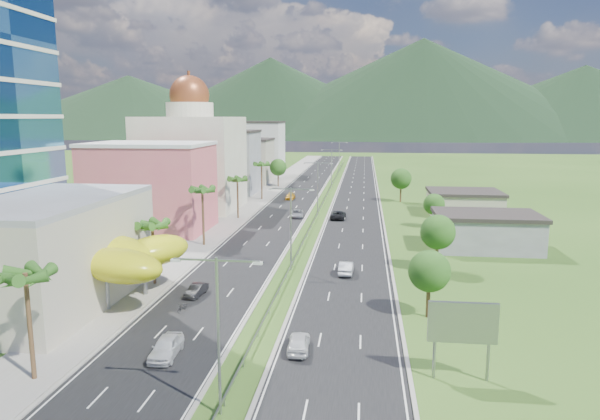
% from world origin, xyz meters
% --- Properties ---
extents(ground, '(500.00, 500.00, 0.00)m').
position_xyz_m(ground, '(0.00, 0.00, 0.00)').
color(ground, '#2D5119').
rests_on(ground, ground).
extents(road_left, '(11.00, 260.00, 0.04)m').
position_xyz_m(road_left, '(-7.50, 90.00, 0.02)').
color(road_left, black).
rests_on(road_left, ground).
extents(road_right, '(11.00, 260.00, 0.04)m').
position_xyz_m(road_right, '(7.50, 90.00, 0.02)').
color(road_right, black).
rests_on(road_right, ground).
extents(sidewalk_left, '(7.00, 260.00, 0.12)m').
position_xyz_m(sidewalk_left, '(-17.00, 90.00, 0.06)').
color(sidewalk_left, gray).
rests_on(sidewalk_left, ground).
extents(median_guardrail, '(0.10, 216.06, 0.76)m').
position_xyz_m(median_guardrail, '(0.00, 71.99, 0.62)').
color(median_guardrail, gray).
rests_on(median_guardrail, ground).
extents(streetlight_median_a, '(6.04, 0.25, 11.00)m').
position_xyz_m(streetlight_median_a, '(0.00, -25.00, 6.75)').
color(streetlight_median_a, gray).
rests_on(streetlight_median_a, ground).
extents(streetlight_median_b, '(6.04, 0.25, 11.00)m').
position_xyz_m(streetlight_median_b, '(0.00, 10.00, 6.75)').
color(streetlight_median_b, gray).
rests_on(streetlight_median_b, ground).
extents(streetlight_median_c, '(6.04, 0.25, 11.00)m').
position_xyz_m(streetlight_median_c, '(0.00, 50.00, 6.75)').
color(streetlight_median_c, gray).
rests_on(streetlight_median_c, ground).
extents(streetlight_median_d, '(6.04, 0.25, 11.00)m').
position_xyz_m(streetlight_median_d, '(0.00, 95.00, 6.75)').
color(streetlight_median_d, gray).
rests_on(streetlight_median_d, ground).
extents(streetlight_median_e, '(6.04, 0.25, 11.00)m').
position_xyz_m(streetlight_median_e, '(0.00, 140.00, 6.75)').
color(streetlight_median_e, gray).
rests_on(streetlight_median_e, ground).
extents(lime_canopy, '(18.00, 15.00, 7.40)m').
position_xyz_m(lime_canopy, '(-20.00, -4.00, 4.99)').
color(lime_canopy, '#C1C313').
rests_on(lime_canopy, ground).
extents(pink_shophouse, '(20.00, 15.00, 15.00)m').
position_xyz_m(pink_shophouse, '(-28.00, 32.00, 7.50)').
color(pink_shophouse, '#D75869').
rests_on(pink_shophouse, ground).
extents(domed_building, '(20.00, 20.00, 28.70)m').
position_xyz_m(domed_building, '(-28.00, 55.00, 11.35)').
color(domed_building, beige).
rests_on(domed_building, ground).
extents(midrise_grey, '(16.00, 15.00, 16.00)m').
position_xyz_m(midrise_grey, '(-27.00, 80.00, 8.00)').
color(midrise_grey, gray).
rests_on(midrise_grey, ground).
extents(midrise_beige, '(16.00, 15.00, 13.00)m').
position_xyz_m(midrise_beige, '(-27.00, 102.00, 6.50)').
color(midrise_beige, '#B3AD94').
rests_on(midrise_beige, ground).
extents(midrise_white, '(16.00, 15.00, 18.00)m').
position_xyz_m(midrise_white, '(-27.00, 125.00, 9.00)').
color(midrise_white, silver).
rests_on(midrise_white, ground).
extents(billboard, '(5.20, 0.35, 6.20)m').
position_xyz_m(billboard, '(17.00, -18.00, 4.42)').
color(billboard, gray).
rests_on(billboard, ground).
extents(shed_near, '(15.00, 10.00, 5.00)m').
position_xyz_m(shed_near, '(28.00, 25.00, 2.50)').
color(shed_near, gray).
rests_on(shed_near, ground).
extents(shed_far, '(14.00, 12.00, 4.40)m').
position_xyz_m(shed_far, '(30.00, 55.00, 2.20)').
color(shed_far, '#B3AD94').
rests_on(shed_far, ground).
extents(palm_tree_a, '(3.60, 3.60, 9.10)m').
position_xyz_m(palm_tree_a, '(-15.50, -22.00, 8.02)').
color(palm_tree_a, '#47301C').
rests_on(palm_tree_a, ground).
extents(palm_tree_b, '(3.60, 3.60, 8.10)m').
position_xyz_m(palm_tree_b, '(-15.50, 2.00, 7.06)').
color(palm_tree_b, '#47301C').
rests_on(palm_tree_b, ground).
extents(palm_tree_c, '(3.60, 3.60, 9.60)m').
position_xyz_m(palm_tree_c, '(-15.50, 22.00, 8.50)').
color(palm_tree_c, '#47301C').
rests_on(palm_tree_c, ground).
extents(palm_tree_d, '(3.60, 3.60, 8.60)m').
position_xyz_m(palm_tree_d, '(-15.50, 45.00, 7.54)').
color(palm_tree_d, '#47301C').
rests_on(palm_tree_d, ground).
extents(palm_tree_e, '(3.60, 3.60, 9.40)m').
position_xyz_m(palm_tree_e, '(-15.50, 70.00, 8.31)').
color(palm_tree_e, '#47301C').
rests_on(palm_tree_e, ground).
extents(leafy_tree_lfar, '(4.90, 4.90, 8.05)m').
position_xyz_m(leafy_tree_lfar, '(-15.50, 95.00, 5.58)').
color(leafy_tree_lfar, '#47301C').
rests_on(leafy_tree_lfar, ground).
extents(leafy_tree_ra, '(4.20, 4.20, 6.90)m').
position_xyz_m(leafy_tree_ra, '(16.00, -5.00, 4.78)').
color(leafy_tree_ra, '#47301C').
rests_on(leafy_tree_ra, ground).
extents(leafy_tree_rb, '(4.55, 4.55, 7.47)m').
position_xyz_m(leafy_tree_rb, '(19.00, 12.00, 5.18)').
color(leafy_tree_rb, '#47301C').
rests_on(leafy_tree_rb, ground).
extents(leafy_tree_rc, '(3.85, 3.85, 6.33)m').
position_xyz_m(leafy_tree_rc, '(22.00, 40.00, 4.37)').
color(leafy_tree_rc, '#47301C').
rests_on(leafy_tree_rc, ground).
extents(leafy_tree_rd, '(4.90, 4.90, 8.05)m').
position_xyz_m(leafy_tree_rd, '(18.00, 70.00, 5.58)').
color(leafy_tree_rd, '#47301C').
rests_on(leafy_tree_rd, ground).
extents(mountain_ridge, '(860.00, 140.00, 90.00)m').
position_xyz_m(mountain_ridge, '(60.00, 450.00, 0.00)').
color(mountain_ridge, black).
rests_on(mountain_ridge, ground).
extents(car_white_near_left, '(2.25, 5.08, 1.70)m').
position_xyz_m(car_white_near_left, '(-6.86, -16.95, 0.89)').
color(car_white_near_left, silver).
rests_on(car_white_near_left, road_left).
extents(car_dark_left, '(1.79, 4.05, 1.29)m').
position_xyz_m(car_dark_left, '(-9.18, -1.55, 0.69)').
color(car_dark_left, black).
rests_on(car_dark_left, road_left).
extents(car_silver_mid_left, '(3.02, 5.50, 1.46)m').
position_xyz_m(car_silver_mid_left, '(-3.93, 47.53, 0.77)').
color(car_silver_mid_left, '#96979C').
rests_on(car_silver_mid_left, road_left).
extents(car_yellow_far_left, '(2.00, 4.82, 1.39)m').
position_xyz_m(car_yellow_far_left, '(-8.54, 70.86, 0.74)').
color(car_yellow_far_left, '#C68917').
rests_on(car_yellow_far_left, road_left).
extents(car_white_near_right, '(2.03, 4.61, 1.54)m').
position_xyz_m(car_white_near_right, '(4.06, -14.49, 0.81)').
color(car_white_near_right, silver).
rests_on(car_white_near_right, road_right).
extents(car_silver_right, '(1.88, 4.98, 1.62)m').
position_xyz_m(car_silver_right, '(7.28, 9.10, 0.85)').
color(car_silver_right, '#B0B1B8').
rests_on(car_silver_right, road_right).
extents(car_dark_far_right, '(3.00, 5.92, 1.60)m').
position_xyz_m(car_dark_far_right, '(4.38, 46.70, 0.84)').
color(car_dark_far_right, black).
rests_on(car_dark_far_right, road_right).
extents(motorcycle, '(0.86, 1.92, 1.18)m').
position_xyz_m(motorcycle, '(-9.10, -6.54, 0.63)').
color(motorcycle, black).
rests_on(motorcycle, road_left).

